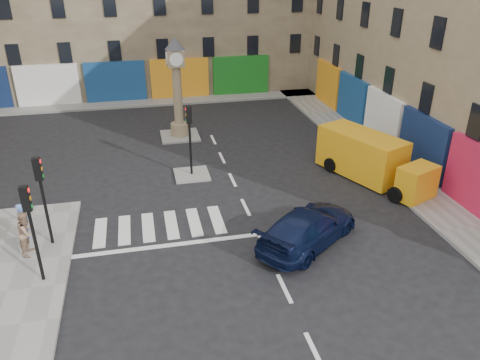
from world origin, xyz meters
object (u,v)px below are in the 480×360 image
object	(u,v)px
yellow_van	(370,159)
pedestrian_blue	(24,222)
traffic_light_left_near	(30,219)
pedestrian_tan	(27,233)
clock_pillar	(177,82)
traffic_light_left_far	(41,188)
navy_sedan	(308,227)
traffic_light_island	(190,129)

from	to	relation	value
yellow_van	pedestrian_blue	distance (m)	16.47
traffic_light_left_near	pedestrian_tan	distance (m)	2.53
clock_pillar	pedestrian_blue	distance (m)	13.41
traffic_light_left_far	navy_sedan	bearing A→B (deg)	-11.51
traffic_light_left_far	pedestrian_blue	xyz separation A→B (m)	(-1.02, 0.46, -1.65)
traffic_light_island	navy_sedan	bearing A→B (deg)	-63.20
yellow_van	pedestrian_tan	distance (m)	16.34
navy_sedan	pedestrian_blue	bearing A→B (deg)	40.12
clock_pillar	traffic_light_island	bearing A→B (deg)	-90.00
pedestrian_blue	traffic_light_left_far	bearing A→B (deg)	-102.63
traffic_light_left_near	yellow_van	bearing A→B (deg)	19.46
pedestrian_blue	pedestrian_tan	bearing A→B (deg)	-151.04
clock_pillar	navy_sedan	world-z (taller)	clock_pillar
yellow_van	pedestrian_tan	xyz separation A→B (m)	(-15.96, -3.53, -0.11)
clock_pillar	pedestrian_blue	world-z (taller)	clock_pillar
traffic_light_island	clock_pillar	world-z (taller)	clock_pillar
traffic_light_island	pedestrian_tan	distance (m)	9.32
traffic_light_left_far	traffic_light_island	bearing A→B (deg)	40.60
pedestrian_tan	traffic_light_island	bearing A→B (deg)	-38.79
traffic_light_left_near	yellow_van	world-z (taller)	traffic_light_left_near
traffic_light_island	pedestrian_tan	bearing A→B (deg)	-139.68
clock_pillar	navy_sedan	xyz separation A→B (m)	(3.76, -13.44, -2.80)
traffic_light_island	pedestrian_blue	distance (m)	8.98
traffic_light_island	navy_sedan	world-z (taller)	traffic_light_island
clock_pillar	yellow_van	bearing A→B (deg)	-43.20
traffic_light_left_far	pedestrian_blue	bearing A→B (deg)	155.87
yellow_van	navy_sedan	bearing A→B (deg)	-158.36
yellow_van	pedestrian_tan	bearing A→B (deg)	169.99
yellow_van	pedestrian_blue	xyz separation A→B (m)	(-16.27, -2.53, -0.18)
traffic_light_left_far	yellow_van	xyz separation A→B (m)	(15.25, 2.99, -1.47)
traffic_light_left_far	yellow_van	world-z (taller)	traffic_light_left_far
traffic_light_island	clock_pillar	xyz separation A→B (m)	(0.00, 6.00, 0.96)
traffic_light_left_far	traffic_light_island	world-z (taller)	traffic_light_left_far
pedestrian_blue	yellow_van	bearing A→B (deg)	-69.65
traffic_light_left_far	pedestrian_tan	world-z (taller)	traffic_light_left_far
traffic_light_island	clock_pillar	bearing A→B (deg)	90.00
yellow_van	pedestrian_blue	size ratio (longest dim) A/B	4.04
pedestrian_tan	traffic_light_left_far	bearing A→B (deg)	-41.42
traffic_light_left_near	pedestrian_blue	world-z (taller)	traffic_light_left_near
navy_sedan	pedestrian_blue	world-z (taller)	pedestrian_blue
pedestrian_blue	traffic_light_island	bearing A→B (deg)	-44.46
traffic_light_island	yellow_van	bearing A→B (deg)	-15.07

